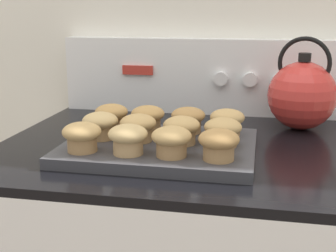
{
  "coord_description": "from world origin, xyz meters",
  "views": [
    {
      "loc": [
        0.17,
        -0.64,
        1.21
      ],
      "look_at": [
        -0.03,
        0.31,
        0.97
      ],
      "focal_mm": 50.0,
      "sensor_mm": 36.0,
      "label": 1
    }
  ],
  "objects_px": {
    "muffin_r0_c2": "(172,140)",
    "muffin_r2_c1": "(148,117)",
    "muffin_pan": "(160,147)",
    "muffin_r2_c3": "(227,121)",
    "muffin_r1_c1": "(138,127)",
    "muffin_r1_c0": "(100,124)",
    "muffin_r2_c0": "(111,115)",
    "muffin_r1_c2": "(182,129)",
    "muffin_r0_c0": "(82,136)",
    "tea_kettle": "(303,94)",
    "muffin_r0_c3": "(219,143)",
    "muffin_r2_c2": "(188,119)",
    "muffin_r1_c3": "(223,131)",
    "muffin_r0_c1": "(128,138)"
  },
  "relations": [
    {
      "from": "muffin_r1_c3",
      "to": "muffin_r0_c3",
      "type": "bearing_deg",
      "value": -89.83
    },
    {
      "from": "muffin_r0_c1",
      "to": "muffin_r0_c3",
      "type": "bearing_deg",
      "value": -0.46
    },
    {
      "from": "muffin_r1_c0",
      "to": "muffin_r2_c1",
      "type": "relative_size",
      "value": 1.0
    },
    {
      "from": "tea_kettle",
      "to": "muffin_r2_c1",
      "type": "bearing_deg",
      "value": -153.42
    },
    {
      "from": "muffin_r1_c0",
      "to": "muffin_r2_c1",
      "type": "distance_m",
      "value": 0.12
    },
    {
      "from": "muffin_r1_c1",
      "to": "muffin_r2_c3",
      "type": "xyz_separation_m",
      "value": [
        0.18,
        0.09,
        0.0
      ]
    },
    {
      "from": "muffin_r0_c0",
      "to": "muffin_r2_c2",
      "type": "distance_m",
      "value": 0.25
    },
    {
      "from": "muffin_r0_c1",
      "to": "muffin_r0_c2",
      "type": "xyz_separation_m",
      "value": [
        0.08,
        0.0,
        0.0
      ]
    },
    {
      "from": "muffin_r1_c0",
      "to": "muffin_r0_c0",
      "type": "bearing_deg",
      "value": -92.9
    },
    {
      "from": "muffin_r2_c0",
      "to": "muffin_r2_c2",
      "type": "bearing_deg",
      "value": 0.13
    },
    {
      "from": "muffin_r1_c0",
      "to": "muffin_r2_c3",
      "type": "height_order",
      "value": "same"
    },
    {
      "from": "muffin_r0_c3",
      "to": "muffin_r2_c3",
      "type": "distance_m",
      "value": 0.18
    },
    {
      "from": "muffin_r0_c1",
      "to": "muffin_r1_c3",
      "type": "height_order",
      "value": "same"
    },
    {
      "from": "muffin_r1_c0",
      "to": "muffin_r2_c0",
      "type": "relative_size",
      "value": 1.0
    },
    {
      "from": "muffin_r0_c0",
      "to": "muffin_r2_c3",
      "type": "xyz_separation_m",
      "value": [
        0.26,
        0.18,
        0.0
      ]
    },
    {
      "from": "muffin_r0_c2",
      "to": "muffin_r1_c2",
      "type": "distance_m",
      "value": 0.09
    },
    {
      "from": "muffin_r0_c2",
      "to": "muffin_r1_c3",
      "type": "relative_size",
      "value": 1.0
    },
    {
      "from": "muffin_r0_c1",
      "to": "muffin_r2_c0",
      "type": "height_order",
      "value": "same"
    },
    {
      "from": "muffin_r2_c1",
      "to": "muffin_r0_c1",
      "type": "bearing_deg",
      "value": -88.52
    },
    {
      "from": "muffin_r0_c3",
      "to": "muffin_r1_c3",
      "type": "height_order",
      "value": "same"
    },
    {
      "from": "muffin_r1_c1",
      "to": "muffin_r2_c2",
      "type": "bearing_deg",
      "value": 44.44
    },
    {
      "from": "muffin_r1_c0",
      "to": "muffin_r1_c2",
      "type": "bearing_deg",
      "value": -1.24
    },
    {
      "from": "muffin_pan",
      "to": "muffin_r0_c3",
      "type": "distance_m",
      "value": 0.16
    },
    {
      "from": "muffin_r2_c1",
      "to": "muffin_r2_c3",
      "type": "xyz_separation_m",
      "value": [
        0.18,
        0.0,
        0.0
      ]
    },
    {
      "from": "muffin_r1_c0",
      "to": "muffin_r2_c0",
      "type": "height_order",
      "value": "same"
    },
    {
      "from": "muffin_r0_c3",
      "to": "muffin_r1_c3",
      "type": "xyz_separation_m",
      "value": [
        -0.0,
        0.09,
        0.0
      ]
    },
    {
      "from": "muffin_r0_c2",
      "to": "muffin_r2_c1",
      "type": "xyz_separation_m",
      "value": [
        -0.09,
        0.17,
        0.0
      ]
    },
    {
      "from": "muffin_r2_c0",
      "to": "muffin_r2_c2",
      "type": "xyz_separation_m",
      "value": [
        0.18,
        0.0,
        0.0
      ]
    },
    {
      "from": "muffin_pan",
      "to": "muffin_r2_c1",
      "type": "distance_m",
      "value": 0.11
    },
    {
      "from": "muffin_r0_c1",
      "to": "muffin_r0_c0",
      "type": "bearing_deg",
      "value": -179.26
    },
    {
      "from": "muffin_r1_c2",
      "to": "muffin_r2_c1",
      "type": "bearing_deg",
      "value": 136.25
    },
    {
      "from": "muffin_r2_c2",
      "to": "muffin_r0_c0",
      "type": "bearing_deg",
      "value": -135.04
    },
    {
      "from": "muffin_r2_c1",
      "to": "muffin_r2_c2",
      "type": "bearing_deg",
      "value": 1.2
    },
    {
      "from": "muffin_pan",
      "to": "muffin_r0_c2",
      "type": "height_order",
      "value": "muffin_r0_c2"
    },
    {
      "from": "muffin_r2_c1",
      "to": "tea_kettle",
      "type": "xyz_separation_m",
      "value": [
        0.35,
        0.17,
        0.03
      ]
    },
    {
      "from": "muffin_r0_c1",
      "to": "muffin_r1_c2",
      "type": "distance_m",
      "value": 0.12
    },
    {
      "from": "muffin_r2_c0",
      "to": "tea_kettle",
      "type": "relative_size",
      "value": 0.33
    },
    {
      "from": "muffin_r0_c1",
      "to": "muffin_r2_c1",
      "type": "bearing_deg",
      "value": 91.48
    },
    {
      "from": "muffin_pan",
      "to": "muffin_r2_c3",
      "type": "relative_size",
      "value": 5.17
    },
    {
      "from": "muffin_r1_c0",
      "to": "muffin_r2_c1",
      "type": "bearing_deg",
      "value": 45.65
    },
    {
      "from": "muffin_pan",
      "to": "tea_kettle",
      "type": "distance_m",
      "value": 0.4
    },
    {
      "from": "muffin_r0_c3",
      "to": "muffin_r2_c2",
      "type": "relative_size",
      "value": 1.0
    },
    {
      "from": "muffin_r1_c1",
      "to": "muffin_r2_c1",
      "type": "bearing_deg",
      "value": 90.42
    },
    {
      "from": "muffin_r0_c3",
      "to": "muffin_pan",
      "type": "bearing_deg",
      "value": 145.18
    },
    {
      "from": "muffin_r1_c2",
      "to": "muffin_r0_c1",
      "type": "bearing_deg",
      "value": -135.19
    },
    {
      "from": "muffin_r2_c3",
      "to": "tea_kettle",
      "type": "height_order",
      "value": "tea_kettle"
    },
    {
      "from": "muffin_r0_c3",
      "to": "muffin_r1_c0",
      "type": "xyz_separation_m",
      "value": [
        -0.26,
        0.09,
        0.0
      ]
    },
    {
      "from": "muffin_r1_c0",
      "to": "muffin_pan",
      "type": "bearing_deg",
      "value": -0.96
    },
    {
      "from": "muffin_pan",
      "to": "muffin_r2_c2",
      "type": "height_order",
      "value": "muffin_r2_c2"
    },
    {
      "from": "muffin_r0_c0",
      "to": "muffin_r1_c0",
      "type": "bearing_deg",
      "value": 87.1
    }
  ]
}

